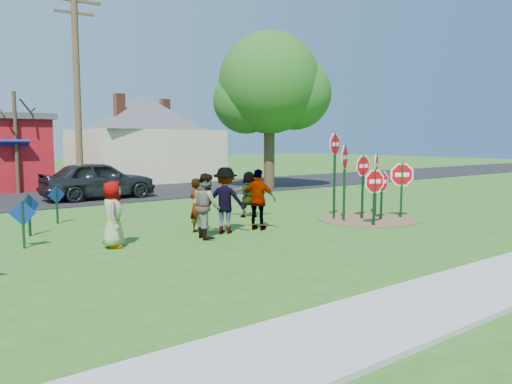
% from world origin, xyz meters
% --- Properties ---
extents(ground, '(120.00, 120.00, 0.00)m').
position_xyz_m(ground, '(0.00, 0.00, 0.00)').
color(ground, '#255F1B').
rests_on(ground, ground).
extents(sidewalk, '(22.00, 1.80, 0.08)m').
position_xyz_m(sidewalk, '(0.00, -7.20, 0.04)').
color(sidewalk, '#9E9E99').
rests_on(sidewalk, ground).
extents(road, '(120.00, 7.50, 0.04)m').
position_xyz_m(road, '(0.00, 11.50, 0.02)').
color(road, black).
rests_on(road, ground).
extents(dirt_patch, '(3.20, 3.20, 0.03)m').
position_xyz_m(dirt_patch, '(4.50, -1.00, 0.01)').
color(dirt_patch, brown).
rests_on(dirt_patch, ground).
extents(cream_house, '(9.40, 9.40, 6.50)m').
position_xyz_m(cream_house, '(5.50, 18.00, 2.92)').
color(cream_house, beige).
rests_on(cream_house, ground).
extents(stop_sign_a, '(0.97, 0.21, 1.85)m').
position_xyz_m(stop_sign_a, '(3.69, -1.92, 1.23)').
color(stop_sign_a, '#0F3817').
rests_on(stop_sign_a, ground).
extents(stop_sign_b, '(0.94, 0.30, 2.94)m').
position_xyz_m(stop_sign_b, '(3.66, -0.30, 2.16)').
color(stop_sign_b, '#0F3817').
rests_on(stop_sign_b, ground).
extents(stop_sign_c, '(0.94, 0.07, 2.23)m').
position_xyz_m(stop_sign_c, '(4.43, -0.83, 1.55)').
color(stop_sign_c, '#0F3817').
rests_on(stop_sign_c, ground).
extents(stop_sign_d, '(0.90, 0.59, 2.27)m').
position_xyz_m(stop_sign_d, '(5.46, -0.53, 1.60)').
color(stop_sign_d, '#0F3817').
rests_on(stop_sign_d, ground).
extents(stop_sign_e, '(0.93, 0.06, 1.72)m').
position_xyz_m(stop_sign_e, '(4.78, -1.33, 1.14)').
color(stop_sign_e, '#0F3817').
rests_on(stop_sign_e, ground).
extents(stop_sign_f, '(0.85, 0.66, 1.98)m').
position_xyz_m(stop_sign_f, '(5.66, -1.44, 1.35)').
color(stop_sign_f, '#0F3817').
rests_on(stop_sign_f, ground).
extents(stop_sign_g, '(0.93, 0.52, 2.57)m').
position_xyz_m(stop_sign_g, '(3.62, -0.78, 1.80)').
color(stop_sign_g, '#0F3817').
rests_on(stop_sign_g, ground).
extents(blue_diamond_b, '(0.58, 0.26, 1.17)m').
position_xyz_m(blue_diamond_b, '(-5.43, 1.14, 0.72)').
color(blue_diamond_b, '#0F3817').
rests_on(blue_diamond_b, ground).
extents(blue_diamond_c, '(0.60, 0.27, 1.16)m').
position_xyz_m(blue_diamond_c, '(-4.94, 2.70, 0.71)').
color(blue_diamond_c, '#0F3817').
rests_on(blue_diamond_c, ground).
extents(blue_diamond_d, '(0.54, 0.19, 1.19)m').
position_xyz_m(blue_diamond_d, '(-3.76, 4.33, 0.74)').
color(blue_diamond_d, '#0F3817').
rests_on(blue_diamond_d, ground).
extents(person_a, '(0.78, 0.93, 1.62)m').
position_xyz_m(person_a, '(-3.67, -0.05, 0.81)').
color(person_a, '#464B99').
rests_on(person_a, ground).
extents(person_b, '(0.45, 0.61, 1.54)m').
position_xyz_m(person_b, '(-1.09, 0.38, 0.77)').
color(person_b, '#237D62').
rests_on(person_b, ground).
extents(person_c, '(0.82, 0.96, 1.73)m').
position_xyz_m(person_c, '(-1.26, -0.41, 0.86)').
color(person_c, brown).
rests_on(person_c, ground).
extents(person_d, '(1.29, 1.35, 1.84)m').
position_xyz_m(person_d, '(-0.46, -0.11, 0.92)').
color(person_d, '#323136').
rests_on(person_d, ground).
extents(person_e, '(0.91, 1.10, 1.76)m').
position_xyz_m(person_e, '(0.55, -0.31, 0.88)').
color(person_e, '#4B2D5E').
rests_on(person_e, ground).
extents(person_f, '(1.44, 1.21, 1.55)m').
position_xyz_m(person_f, '(1.77, 1.81, 0.78)').
color(person_f, '#1B542B').
rests_on(person_f, ground).
extents(suv, '(4.83, 1.95, 1.64)m').
position_xyz_m(suv, '(-0.48, 9.78, 0.86)').
color(suv, '#2E2E33').
rests_on(suv, road).
extents(utility_pole, '(2.15, 0.27, 8.78)m').
position_xyz_m(utility_pole, '(-1.38, 9.39, 4.62)').
color(utility_pole, '#4C3823').
rests_on(utility_pole, ground).
extents(leafy_tree, '(5.70, 5.20, 8.10)m').
position_xyz_m(leafy_tree, '(8.30, 8.67, 5.22)').
color(leafy_tree, '#382819').
rests_on(leafy_tree, ground).
extents(bare_tree_east, '(1.80, 1.80, 4.88)m').
position_xyz_m(bare_tree_east, '(-2.76, 14.35, 3.16)').
color(bare_tree_east, '#382819').
rests_on(bare_tree_east, ground).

